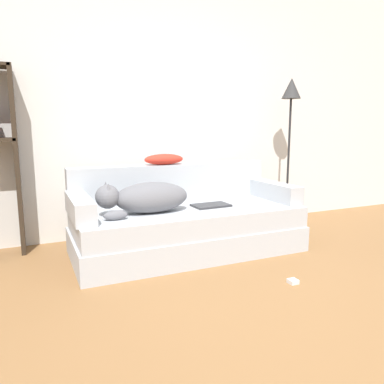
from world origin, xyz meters
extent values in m
plane|color=olive|center=(0.00, 0.00, 0.00)|extent=(20.00, 20.00, 0.00)
cube|color=silver|center=(0.00, 2.40, 1.35)|extent=(7.05, 0.06, 2.70)
cube|color=#B2B7BC|center=(-0.13, 1.64, 0.11)|extent=(1.93, 0.87, 0.22)
cube|color=#B2B7BC|center=(-0.13, 1.63, 0.30)|extent=(1.89, 0.83, 0.18)
cube|color=#B2B7BC|center=(-0.13, 2.00, 0.56)|extent=(1.89, 0.15, 0.34)
cube|color=#B2B7BC|center=(-1.02, 1.63, 0.47)|extent=(0.15, 0.68, 0.16)
cube|color=#B2B7BC|center=(0.77, 1.63, 0.47)|extent=(0.15, 0.68, 0.16)
ellipsoid|color=slate|center=(-0.46, 1.58, 0.51)|extent=(0.60, 0.29, 0.25)
sphere|color=slate|center=(-0.82, 1.58, 0.55)|extent=(0.18, 0.18, 0.18)
cone|color=slate|center=(-0.82, 1.52, 0.62)|extent=(0.06, 0.06, 0.08)
cone|color=slate|center=(-0.82, 1.63, 0.62)|extent=(0.06, 0.06, 0.08)
ellipsoid|color=slate|center=(-0.79, 1.44, 0.43)|extent=(0.18, 0.07, 0.07)
cube|color=#2D2D30|center=(0.08, 1.59, 0.40)|extent=(0.32, 0.21, 0.02)
ellipsoid|color=red|center=(-0.21, 1.99, 0.78)|extent=(0.37, 0.16, 0.10)
cube|color=#2D2319|center=(-1.44, 2.22, 0.78)|extent=(0.04, 0.26, 1.57)
cylinder|color=#232326|center=(1.25, 2.04, 0.01)|extent=(0.23, 0.23, 0.02)
cylinder|color=#232326|center=(1.25, 2.04, 0.70)|extent=(0.02, 0.02, 1.35)
cone|color=#333333|center=(1.25, 2.04, 1.48)|extent=(0.20, 0.20, 0.21)
cube|color=silver|center=(0.27, 0.70, 0.01)|extent=(0.06, 0.06, 0.03)
camera|label=1|loc=(-1.37, -1.25, 1.07)|focal=35.00mm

